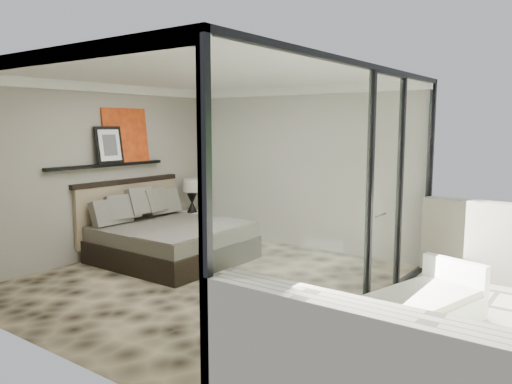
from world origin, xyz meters
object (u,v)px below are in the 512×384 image
Objects in this scene: nightstand at (191,226)px; lounger at (420,308)px; bed at (168,238)px; table_lamp at (192,191)px.

nightstand is 5.11m from lounger.
lounger is (4.15, -0.26, -0.16)m from bed.
table_lamp is at bearing -2.12° from nightstand.
bed is at bearing -68.87° from nightstand.
table_lamp is at bearing 117.75° from bed.
bed is 4.51× the size of nightstand.
lounger is (4.87, -1.54, -0.05)m from nightstand.
bed is at bearing -168.54° from lounger.
bed is at bearing -62.25° from table_lamp.
bed reaches higher than nightstand.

